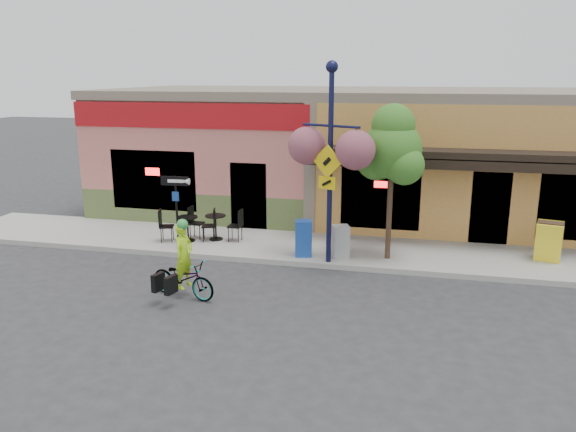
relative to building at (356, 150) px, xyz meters
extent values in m
plane|color=#2D2D30|center=(0.00, -7.50, -2.25)|extent=(90.00, 90.00, 0.00)
cube|color=#9E9B93|center=(0.00, -5.50, -2.17)|extent=(24.00, 3.00, 0.15)
cube|color=#A8A59E|center=(0.00, -6.95, -2.17)|extent=(24.00, 0.12, 0.15)
imported|color=maroon|center=(-2.92, -9.63, -1.80)|extent=(1.81, 1.01, 0.90)
imported|color=#A5E217|center=(-2.87, -9.63, -1.49)|extent=(0.49, 0.63, 1.52)
camera|label=1|loc=(2.21, -21.01, 2.83)|focal=35.00mm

